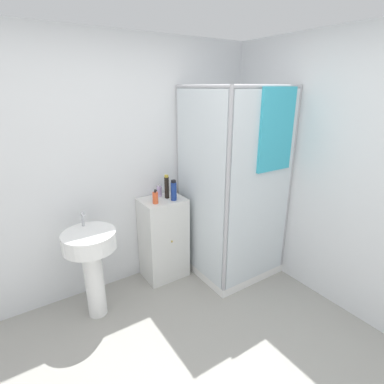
{
  "coord_description": "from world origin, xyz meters",
  "views": [
    {
      "loc": [
        -0.84,
        -1.11,
        2.01
      ],
      "look_at": [
        0.65,
        1.14,
        1.07
      ],
      "focal_mm": 28.0,
      "sensor_mm": 36.0,
      "label": 1
    }
  ],
  "objects": [
    {
      "name": "shampoo_bottle_blue",
      "position": [
        0.59,
        1.4,
        1.02
      ],
      "size": [
        0.06,
        0.06,
        0.21
      ],
      "color": "navy",
      "rests_on": "vanity_cabinet"
    },
    {
      "name": "shower_enclosure",
      "position": [
        1.18,
        1.14,
        0.59
      ],
      "size": [
        0.88,
        0.91,
        2.04
      ],
      "color": "white",
      "rests_on": "ground_plane"
    },
    {
      "name": "sink",
      "position": [
        -0.31,
        1.29,
        0.61
      ],
      "size": [
        0.46,
        0.46,
        0.97
      ],
      "color": "white",
      "rests_on": "ground_plane"
    },
    {
      "name": "soap_dispenser",
      "position": [
        0.4,
        1.42,
        0.97
      ],
      "size": [
        0.06,
        0.06,
        0.15
      ],
      "color": "#E5562D",
      "rests_on": "vanity_cabinet"
    },
    {
      "name": "lotion_bottle_white",
      "position": [
        0.53,
        1.58,
        0.97
      ],
      "size": [
        0.05,
        0.05,
        0.14
      ],
      "color": "#B299C6",
      "rests_on": "vanity_cabinet"
    },
    {
      "name": "wall_back",
      "position": [
        0.0,
        1.7,
        1.25
      ],
      "size": [
        6.4,
        0.06,
        2.5
      ],
      "primitive_type": "cube",
      "color": "silver",
      "rests_on": "ground_plane"
    },
    {
      "name": "wall_right",
      "position": [
        1.7,
        0.0,
        1.25
      ],
      "size": [
        0.06,
        6.4,
        2.5
      ],
      "primitive_type": "cube",
      "color": "silver",
      "rests_on": "ground_plane"
    },
    {
      "name": "shampoo_bottle_tall_black",
      "position": [
        0.57,
        1.5,
        1.04
      ],
      "size": [
        0.05,
        0.05,
        0.25
      ],
      "color": "black",
      "rests_on": "vanity_cabinet"
    },
    {
      "name": "vanity_cabinet",
      "position": [
        0.51,
        1.49,
        0.46
      ],
      "size": [
        0.46,
        0.37,
        0.91
      ],
      "color": "silver",
      "rests_on": "ground_plane"
    }
  ]
}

